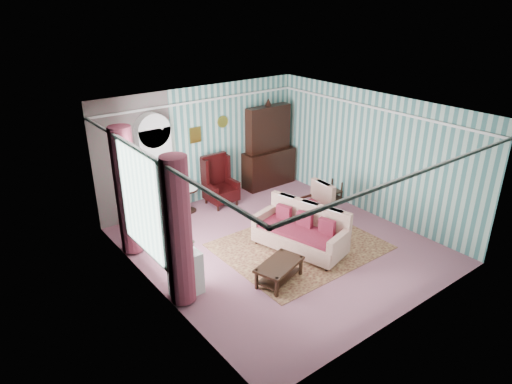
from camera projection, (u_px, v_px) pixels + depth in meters
floor at (279, 245)px, 9.66m from camera, size 6.00×6.00×0.00m
room_shell at (251, 159)px, 8.64m from camera, size 5.53×6.02×2.91m
bookcase at (156, 171)px, 10.52m from camera, size 0.80×0.28×2.24m
dresser_hutch at (269, 144)px, 12.22m from camera, size 1.50×0.56×2.36m
wingback_left at (156, 199)px, 10.30m from camera, size 0.76×0.80×1.25m
wingback_right at (221, 181)px, 11.27m from camera, size 0.76×0.80×1.25m
seated_woman at (156, 200)px, 10.31m from camera, size 0.44×0.40×1.18m
round_side_table at (188, 200)px, 11.04m from camera, size 0.50×0.50×0.60m
nest_table at (331, 191)px, 11.58m from camera, size 0.45×0.38×0.54m
plant_stand at (186, 274)px, 7.94m from camera, size 0.55×0.35×0.80m
rug at (300, 246)px, 9.60m from camera, size 3.20×2.60×0.01m
sofa at (300, 229)px, 9.29m from camera, size 1.53×2.13×0.96m
floral_armchair at (312, 207)px, 10.32m from camera, size 0.81×0.87×0.88m
coffee_table at (279, 272)px, 8.35m from camera, size 1.07×0.80×0.40m
potted_plant_a at (184, 249)px, 7.55m from camera, size 0.44×0.40×0.42m
potted_plant_b at (186, 238)px, 7.85m from camera, size 0.29×0.26×0.45m
potted_plant_c at (181, 245)px, 7.67m from camera, size 0.24×0.24×0.42m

